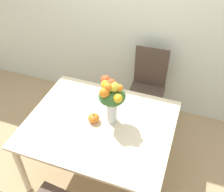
% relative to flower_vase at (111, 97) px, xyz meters
% --- Properties ---
extents(ground_plane, '(12.00, 12.00, 0.00)m').
position_rel_flower_vase_xyz_m(ground_plane, '(-0.10, -0.06, -1.02)').
color(ground_plane, tan).
extents(wall_back, '(8.00, 0.06, 2.70)m').
position_rel_flower_vase_xyz_m(wall_back, '(-0.10, 1.19, 0.33)').
color(wall_back, silver).
rests_on(wall_back, ground_plane).
extents(dining_table, '(1.36, 1.10, 0.73)m').
position_rel_flower_vase_xyz_m(dining_table, '(-0.10, -0.06, -0.38)').
color(dining_table, beige).
rests_on(dining_table, ground_plane).
extents(flower_vase, '(0.24, 0.24, 0.47)m').
position_rel_flower_vase_xyz_m(flower_vase, '(0.00, 0.00, 0.00)').
color(flower_vase, silver).
rests_on(flower_vase, dining_table).
extents(pumpkin, '(0.11, 0.11, 0.10)m').
position_rel_flower_vase_xyz_m(pumpkin, '(-0.15, -0.06, -0.25)').
color(pumpkin, orange).
rests_on(pumpkin, dining_table).
extents(dining_chair_near_window, '(0.44, 0.44, 0.99)m').
position_rel_flower_vase_xyz_m(dining_chair_near_window, '(0.15, 0.87, -0.51)').
color(dining_chair_near_window, '#47382D').
rests_on(dining_chair_near_window, ground_plane).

